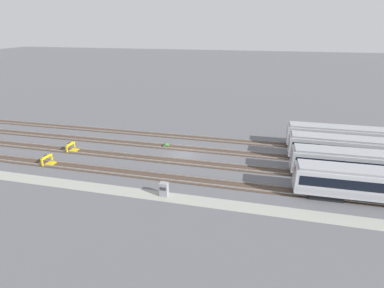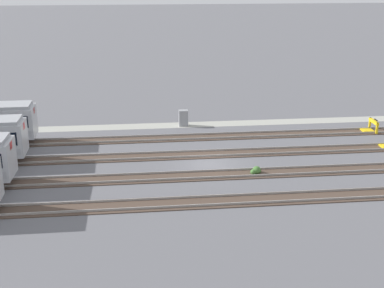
# 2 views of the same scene
# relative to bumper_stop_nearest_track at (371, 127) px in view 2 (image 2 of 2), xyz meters

# --- Properties ---
(ground_plane) EXTENTS (400.00, 400.00, 0.00)m
(ground_plane) POSITION_rel_bumper_stop_nearest_track_xyz_m (16.94, 7.29, -0.51)
(ground_plane) COLOR #5B5B60
(service_walkway) EXTENTS (54.00, 2.00, 0.01)m
(service_walkway) POSITION_rel_bumper_stop_nearest_track_xyz_m (16.94, -4.35, -0.51)
(service_walkway) COLOR #9E9E93
(service_walkway) RESTS_ON ground
(rail_track_nearest) EXTENTS (90.00, 2.23, 0.21)m
(rail_track_nearest) POSITION_rel_bumper_stop_nearest_track_xyz_m (16.94, 0.01, -0.47)
(rail_track_nearest) COLOR #47382D
(rail_track_nearest) RESTS_ON ground
(rail_track_near_inner) EXTENTS (90.00, 2.24, 0.21)m
(rail_track_near_inner) POSITION_rel_bumper_stop_nearest_track_xyz_m (16.94, 4.86, -0.47)
(rail_track_near_inner) COLOR #47382D
(rail_track_near_inner) RESTS_ON ground
(rail_track_middle) EXTENTS (90.00, 2.24, 0.21)m
(rail_track_middle) POSITION_rel_bumper_stop_nearest_track_xyz_m (16.94, 9.72, -0.47)
(rail_track_middle) COLOR #47382D
(rail_track_middle) RESTS_ON ground
(rail_track_far_inner) EXTENTS (90.00, 2.23, 0.21)m
(rail_track_far_inner) POSITION_rel_bumper_stop_nearest_track_xyz_m (16.94, 14.57, -0.47)
(rail_track_far_inner) COLOR #47382D
(rail_track_far_inner) RESTS_ON ground
(bumper_stop_nearest_track) EXTENTS (1.38, 2.01, 1.22)m
(bumper_stop_nearest_track) POSITION_rel_bumper_stop_nearest_track_xyz_m (0.00, 0.00, 0.00)
(bumper_stop_nearest_track) COLOR gold
(bumper_stop_nearest_track) RESTS_ON ground
(electrical_cabinet) EXTENTS (0.90, 0.73, 1.60)m
(electrical_cabinet) POSITION_rel_bumper_stop_nearest_track_xyz_m (17.93, -4.14, 0.29)
(electrical_cabinet) COLOR gray
(electrical_cabinet) RESTS_ON ground
(weed_clump) EXTENTS (0.92, 0.70, 0.64)m
(weed_clump) POSITION_rel_bumper_stop_nearest_track_xyz_m (13.62, 9.72, -0.27)
(weed_clump) COLOR #427033
(weed_clump) RESTS_ON ground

